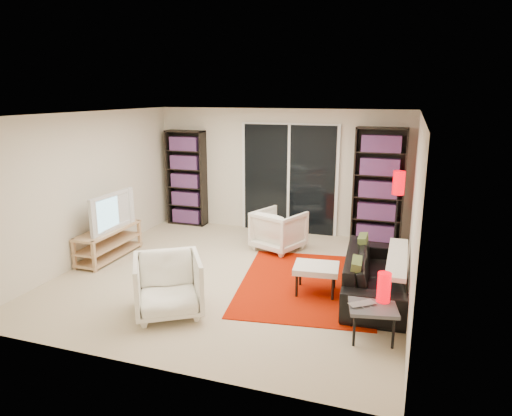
# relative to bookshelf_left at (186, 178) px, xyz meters

# --- Properties ---
(floor) EXTENTS (5.00, 5.00, 0.00)m
(floor) POSITION_rel_bookshelf_left_xyz_m (1.95, -2.33, -0.98)
(floor) COLOR beige
(floor) RESTS_ON ground
(wall_back) EXTENTS (5.00, 0.02, 2.40)m
(wall_back) POSITION_rel_bookshelf_left_xyz_m (1.95, 0.17, 0.22)
(wall_back) COLOR beige
(wall_back) RESTS_ON ground
(wall_front) EXTENTS (5.00, 0.02, 2.40)m
(wall_front) POSITION_rel_bookshelf_left_xyz_m (1.95, -4.83, 0.22)
(wall_front) COLOR beige
(wall_front) RESTS_ON ground
(wall_left) EXTENTS (0.02, 5.00, 2.40)m
(wall_left) POSITION_rel_bookshelf_left_xyz_m (-0.55, -2.33, 0.22)
(wall_left) COLOR beige
(wall_left) RESTS_ON ground
(wall_right) EXTENTS (0.02, 5.00, 2.40)m
(wall_right) POSITION_rel_bookshelf_left_xyz_m (4.45, -2.33, 0.22)
(wall_right) COLOR beige
(wall_right) RESTS_ON ground
(ceiling) EXTENTS (5.00, 5.00, 0.02)m
(ceiling) POSITION_rel_bookshelf_left_xyz_m (1.95, -2.33, 1.42)
(ceiling) COLOR white
(ceiling) RESTS_ON wall_back
(sliding_door) EXTENTS (1.92, 0.08, 2.16)m
(sliding_door) POSITION_rel_bookshelf_left_xyz_m (2.15, 0.13, 0.07)
(sliding_door) COLOR white
(sliding_door) RESTS_ON ground
(bookshelf_left) EXTENTS (0.80, 0.30, 1.95)m
(bookshelf_left) POSITION_rel_bookshelf_left_xyz_m (0.00, 0.00, 0.00)
(bookshelf_left) COLOR black
(bookshelf_left) RESTS_ON ground
(bookshelf_right) EXTENTS (0.90, 0.30, 2.10)m
(bookshelf_right) POSITION_rel_bookshelf_left_xyz_m (3.85, -0.00, 0.07)
(bookshelf_right) COLOR black
(bookshelf_right) RESTS_ON ground
(tv_stand) EXTENTS (0.43, 1.33, 0.50)m
(tv_stand) POSITION_rel_bookshelf_left_xyz_m (-0.31, -2.28, -0.71)
(tv_stand) COLOR tan
(tv_stand) RESTS_ON floor
(tv) EXTENTS (0.18, 1.07, 0.61)m
(tv) POSITION_rel_bookshelf_left_xyz_m (-0.29, -2.28, -0.17)
(tv) COLOR black
(tv) RESTS_ON tv_stand
(rug) EXTENTS (2.17, 2.72, 0.01)m
(rug) POSITION_rel_bookshelf_left_xyz_m (3.05, -2.31, -0.97)
(rug) COLOR #AB1700
(rug) RESTS_ON floor
(sofa) EXTENTS (0.92, 2.07, 0.59)m
(sofa) POSITION_rel_bookshelf_left_xyz_m (4.01, -2.35, -0.68)
(sofa) COLOR black
(sofa) RESTS_ON floor
(armchair_back) EXTENTS (0.99, 1.00, 0.71)m
(armchair_back) POSITION_rel_bookshelf_left_xyz_m (2.27, -0.98, -0.62)
(armchair_back) COLOR white
(armchair_back) RESTS_ON floor
(armchair_front) EXTENTS (1.11, 1.12, 0.75)m
(armchair_front) POSITION_rel_bookshelf_left_xyz_m (1.62, -3.73, -0.60)
(armchair_front) COLOR white
(armchair_front) RESTS_ON floor
(ottoman) EXTENTS (0.65, 0.55, 0.40)m
(ottoman) POSITION_rel_bookshelf_left_xyz_m (3.24, -2.55, -0.63)
(ottoman) COLOR white
(ottoman) RESTS_ON floor
(side_table) EXTENTS (0.60, 0.60, 0.40)m
(side_table) POSITION_rel_bookshelf_left_xyz_m (4.07, -3.53, -0.62)
(side_table) COLOR #494A4E
(side_table) RESTS_ON floor
(laptop) EXTENTS (0.36, 0.34, 0.02)m
(laptop) POSITION_rel_bookshelf_left_xyz_m (3.98, -3.61, -0.56)
(laptop) COLOR silver
(laptop) RESTS_ON side_table
(table_lamp) EXTENTS (0.15, 0.15, 0.34)m
(table_lamp) POSITION_rel_bookshelf_left_xyz_m (4.17, -3.40, -0.40)
(table_lamp) COLOR #ED000A
(table_lamp) RESTS_ON side_table
(floor_lamp) EXTENTS (0.22, 0.22, 1.44)m
(floor_lamp) POSITION_rel_bookshelf_left_xyz_m (4.20, -0.60, 0.13)
(floor_lamp) COLOR black
(floor_lamp) RESTS_ON floor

